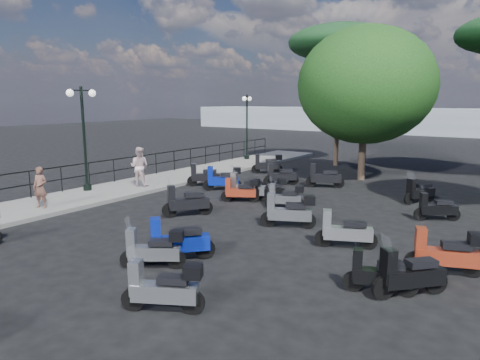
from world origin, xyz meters
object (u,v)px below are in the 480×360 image
Objects in this scene: scooter_15 at (269,190)px; scooter_16 at (285,197)px; lamp_post_1 at (84,132)px; scooter_10 at (223,179)px; scooter_7 at (177,242)px; scooter_19 at (345,232)px; lamp_post_2 at (247,123)px; scooter_4 at (204,176)px; scooter_5 at (267,164)px; scooter_22 at (409,275)px; scooter_14 at (289,212)px; scooter_3 at (240,191)px; scooter_17 at (324,177)px; woman at (40,187)px; scooter_13 at (163,288)px; scooter_18 at (378,275)px; broadleaf_tree at (366,86)px; scooter_2 at (186,202)px; pine_2 at (340,43)px; scooter_25 at (436,209)px; scooter_23 at (446,253)px; scooter_11 at (280,176)px; scooter_20 at (419,192)px; pedestrian_far at (139,167)px; scooter_8 at (153,250)px; scooter_9 at (246,188)px.

scooter_15 reaches higher than scooter_16.
lamp_post_1 reaches higher than scooter_10.
scooter_19 is at bearing -90.92° from scooter_7.
scooter_4 is at bearing -82.80° from lamp_post_2.
scooter_5 is 13.41m from scooter_7.
scooter_22 is at bearing -60.09° from lamp_post_2.
scooter_19 is (7.99, -9.17, -0.05)m from scooter_5.
scooter_3 is at bearing 33.32° from scooter_14.
scooter_7 is 0.87× the size of scooter_17.
woman is 1.03× the size of scooter_7.
scooter_14 is (-0.68, 6.21, 0.04)m from scooter_13.
scooter_18 is 0.19× the size of broadleaf_tree.
scooter_2 is 6.87m from scooter_13.
pine_2 is at bearing -51.41° from scooter_2.
scooter_19 is (11.64, -12.58, -2.08)m from lamp_post_2.
scooter_4 is 1.09× the size of scooter_25.
scooter_23 is at bearing -139.16° from scooter_16.
scooter_11 is at bearing -58.56° from lamp_post_2.
scooter_5 reaches higher than scooter_3.
scooter_4 is at bearing 96.45° from scooter_17.
lamp_post_2 is 7.49m from pine_2.
scooter_2 is 3.68m from scooter_16.
scooter_7 is 0.87× the size of scooter_23.
scooter_10 is at bearing 154.34° from scooter_5.
lamp_post_1 is 2.94× the size of woman.
scooter_14 is at bearing 102.55° from scooter_25.
scooter_19 is at bearing -176.91° from scooter_17.
scooter_23 reaches higher than scooter_18.
scooter_13 is at bearing 140.96° from scooter_19.
scooter_20 is at bearing -27.98° from scooter_19.
pedestrian_far is 11.86m from scooter_20.
scooter_5 is 0.18× the size of pine_2.
scooter_25 is (10.11, -0.15, -0.05)m from scooter_4.
scooter_23 is (5.98, -3.28, 0.08)m from scooter_16.
scooter_17 is 0.20× the size of pine_2.
lamp_post_2 is 18.71m from scooter_8.
scooter_13 is (10.19, -17.98, -2.05)m from lamp_post_2.
scooter_11 is at bearing -87.53° from scooter_4.
lamp_post_1 is 7.29m from scooter_9.
scooter_17 is 4.36m from scooter_20.
lamp_post_1 is 5.62m from scooter_4.
scooter_23 is (7.13, -4.01, 0.07)m from scooter_15.
scooter_18 is at bearing -64.95° from pine_2.
scooter_23 reaches higher than scooter_20.
scooter_8 is (-0.12, -0.69, -0.03)m from scooter_7.
scooter_19 is (4.54, -3.58, 0.01)m from scooter_15.
woman reaches higher than scooter_10.
pedestrian_far is 1.06× the size of scooter_23.
lamp_post_1 reaches higher than scooter_13.
scooter_5 reaches higher than scooter_11.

